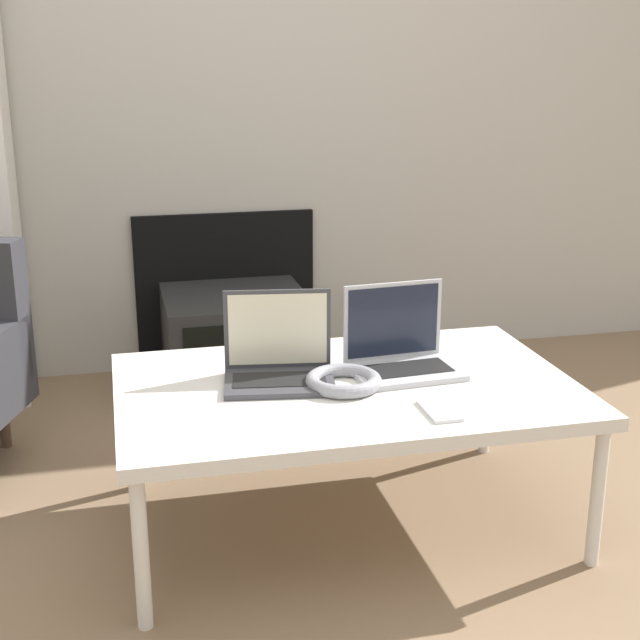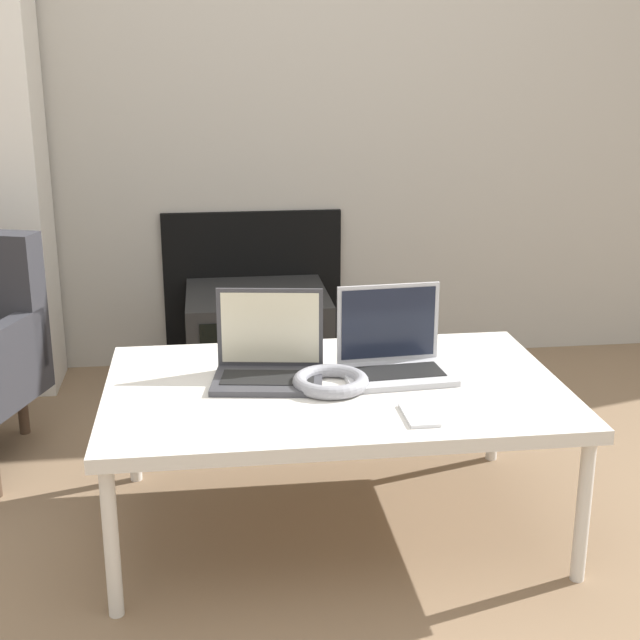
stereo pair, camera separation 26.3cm
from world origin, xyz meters
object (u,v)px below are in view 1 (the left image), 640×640
(laptop_right, at_px, (400,351))
(phone, at_px, (439,410))
(laptop_left, at_px, (279,360))
(headphones, at_px, (344,381))
(tv, at_px, (236,341))

(laptop_right, xyz_separation_m, phone, (-0.00, -0.31, -0.05))
(laptop_left, relative_size, headphones, 1.57)
(laptop_left, bearing_deg, tv, 96.96)
(headphones, bearing_deg, laptop_left, 148.82)
(laptop_right, distance_m, tv, 1.15)
(headphones, bearing_deg, tv, 96.14)
(headphones, relative_size, phone, 1.41)
(laptop_left, height_order, phone, laptop_left)
(laptop_left, height_order, tv, laptop_left)
(headphones, bearing_deg, phone, -49.11)
(headphones, xyz_separation_m, tv, (-0.12, 1.16, -0.25))
(laptop_right, xyz_separation_m, headphones, (-0.19, -0.09, -0.04))
(laptop_right, height_order, headphones, laptop_right)
(tv, bearing_deg, phone, -77.23)
(laptop_right, distance_m, headphones, 0.21)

